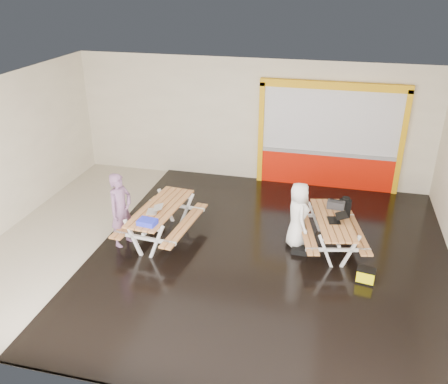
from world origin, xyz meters
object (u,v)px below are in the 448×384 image
(laptop_left, at_px, (154,210))
(dark_case, at_px, (300,250))
(picnic_table_right, at_px, (332,226))
(person_left, at_px, (121,210))
(backpack, at_px, (345,207))
(fluke_bag, at_px, (366,276))
(laptop_right, at_px, (337,219))
(person_right, at_px, (298,215))
(toolbox, at_px, (336,205))
(picnic_table_left, at_px, (161,215))
(blue_pouch, at_px, (147,222))

(laptop_left, distance_m, dark_case, 3.27)
(picnic_table_right, relative_size, person_left, 1.28)
(laptop_left, bearing_deg, backpack, 20.51)
(fluke_bag, bearing_deg, picnic_table_right, 122.59)
(laptop_right, bearing_deg, person_right, -179.53)
(toolbox, bearing_deg, picnic_table_left, -165.22)
(picnic_table_left, relative_size, fluke_bag, 5.81)
(fluke_bag, bearing_deg, laptop_left, 175.01)
(person_right, relative_size, toolbox, 3.75)
(laptop_left, bearing_deg, laptop_right, 9.77)
(backpack, relative_size, fluke_bag, 1.19)
(blue_pouch, bearing_deg, laptop_right, 17.80)
(toolbox, xyz_separation_m, dark_case, (-0.67, -0.88, -0.75))
(picnic_table_right, height_order, toolbox, toolbox)
(backpack, bearing_deg, fluke_bag, -76.28)
(blue_pouch, bearing_deg, backpack, 27.46)
(dark_case, bearing_deg, laptop_right, 22.70)
(picnic_table_right, height_order, person_right, person_right)
(blue_pouch, xyz_separation_m, backpack, (3.97, 2.06, -0.19))
(laptop_right, bearing_deg, blue_pouch, -162.20)
(person_left, relative_size, fluke_bag, 4.42)
(toolbox, xyz_separation_m, fluke_bag, (0.68, -1.64, -0.66))
(fluke_bag, bearing_deg, picnic_table_left, 171.74)
(picnic_table_left, relative_size, picnic_table_right, 1.03)
(picnic_table_right, bearing_deg, blue_pouch, -160.84)
(laptop_right, height_order, backpack, backpack)
(person_left, bearing_deg, fluke_bag, -74.88)
(dark_case, bearing_deg, picnic_table_left, -177.85)
(toolbox, height_order, fluke_bag, toolbox)
(blue_pouch, xyz_separation_m, fluke_bag, (4.43, 0.16, -0.70))
(picnic_table_right, xyz_separation_m, fluke_bag, (0.72, -1.13, -0.40))
(picnic_table_left, height_order, dark_case, picnic_table_left)
(person_left, xyz_separation_m, laptop_right, (4.57, 0.82, -0.05))
(backpack, relative_size, dark_case, 1.35)
(laptop_right, bearing_deg, picnic_table_right, 137.36)
(picnic_table_right, xyz_separation_m, dark_case, (-0.62, -0.37, -0.48))
(picnic_table_left, xyz_separation_m, blue_pouch, (0.02, -0.81, 0.25))
(person_left, relative_size, laptop_left, 4.19)
(dark_case, distance_m, fluke_bag, 1.55)
(picnic_table_left, relative_size, person_right, 1.49)
(backpack, distance_m, fluke_bag, 2.02)
(picnic_table_left, relative_size, laptop_left, 5.51)
(person_right, height_order, laptop_left, person_right)
(picnic_table_left, distance_m, picnic_table_right, 3.76)
(person_right, distance_m, backpack, 1.31)
(laptop_left, bearing_deg, blue_pouch, -83.34)
(backpack, xyz_separation_m, fluke_bag, (0.46, -1.90, -0.51))
(picnic_table_left, xyz_separation_m, dark_case, (3.11, 0.12, -0.53))
(fluke_bag, bearing_deg, dark_case, 150.45)
(person_left, bearing_deg, laptop_left, -59.70)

